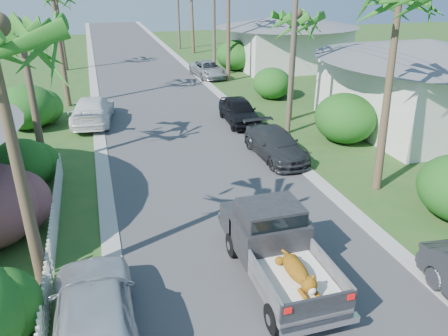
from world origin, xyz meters
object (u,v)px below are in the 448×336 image
object	(u,v)px
house_right_far	(287,43)
utility_pole_d	(178,7)
pickup_truck	(273,241)
parked_car_rm	(276,144)
palm_l_b	(19,24)
parked_car_rd	(208,69)
utility_pole_c	(214,19)
parked_car_rf	(239,111)
palm_r_b	(296,15)
parked_car_lf	(93,110)
parked_car_ln	(94,316)
house_right_near	(421,88)
utility_pole_b	(293,47)

from	to	relation	value
house_right_far	utility_pole_d	distance (m)	15.16
pickup_truck	parked_car_rm	xyz separation A→B (m)	(3.44, 7.98, -0.35)
palm_l_b	parked_car_rd	bearing A→B (deg)	53.15
parked_car_rd	utility_pole_c	xyz separation A→B (m)	(0.60, 0.26, 3.96)
parked_car_rf	palm_r_b	xyz separation A→B (m)	(3.00, -0.41, 5.23)
parked_car_rf	utility_pole_d	distance (m)	27.94
parked_car_rm	utility_pole_c	distance (m)	18.54
parked_car_rd	parked_car_lf	size ratio (longest dim) A/B	0.88
pickup_truck	house_right_far	distance (m)	30.81
parked_car_rf	parked_car_ln	distance (m)	17.04
house_right_near	parked_car_ln	bearing A→B (deg)	-147.38
parked_car_ln	utility_pole_d	distance (m)	43.83
palm_r_b	house_right_near	bearing A→B (deg)	-25.11
parked_car_ln	parked_car_rd	bearing A→B (deg)	-109.96
parked_car_rm	house_right_near	xyz separation A→B (m)	(9.40, 2.00, 1.56)
house_right_near	parked_car_rm	bearing A→B (deg)	-167.97
parked_car_rd	parked_car_ln	distance (m)	28.87
parked_car_ln	house_right_far	size ratio (longest dim) A/B	0.54
parked_car_rm	palm_l_b	size ratio (longest dim) A/B	0.61
parked_car_rd	house_right_far	world-z (taller)	house_right_far
house_right_near	utility_pole_b	bearing A→B (deg)	172.30
pickup_truck	utility_pole_d	world-z (taller)	utility_pole_d
parked_car_rd	house_right_near	size ratio (longest dim) A/B	0.51
parked_car_ln	house_right_far	bearing A→B (deg)	-121.29
palm_r_b	house_right_far	size ratio (longest dim) A/B	0.80
pickup_truck	palm_r_b	xyz separation A→B (m)	(6.44, 12.99, 4.94)
utility_pole_d	palm_l_b	bearing A→B (deg)	-111.80
parked_car_rm	parked_car_rd	distance (m)	17.80
parked_car_rm	house_right_far	world-z (taller)	house_right_far
parked_car_ln	pickup_truck	bearing A→B (deg)	-164.20
parked_car_ln	house_right_near	bearing A→B (deg)	-147.46
utility_pole_b	utility_pole_c	xyz separation A→B (m)	(0.00, 15.00, 0.00)
parked_car_rd	house_right_far	xyz separation A→B (m)	(8.00, 2.26, 1.48)
parked_car_rd	parked_car_ln	bearing A→B (deg)	-114.79
house_right_far	utility_pole_d	world-z (taller)	utility_pole_d
utility_pole_c	utility_pole_d	size ratio (longest dim) A/B	1.00
house_right_far	utility_pole_d	xyz separation A→B (m)	(-7.40, 13.00, 2.48)
parked_car_lf	house_right_near	distance (m)	18.50
utility_pole_b	house_right_near	bearing A→B (deg)	-7.70
utility_pole_b	utility_pole_d	bearing A→B (deg)	90.00
palm_l_b	house_right_near	xyz separation A→B (m)	(19.80, 0.00, -3.93)
parked_car_lf	utility_pole_b	world-z (taller)	utility_pole_b
parked_car_lf	parked_car_rd	bearing A→B (deg)	-126.44
parked_car_lf	palm_l_b	size ratio (longest dim) A/B	0.71
palm_l_b	palm_r_b	size ratio (longest dim) A/B	1.03
house_right_near	utility_pole_d	xyz separation A→B (m)	(-7.40, 31.00, 2.38)
pickup_truck	parked_car_lf	bearing A→B (deg)	106.43
parked_car_ln	parked_car_lf	distance (m)	17.23
parked_car_rf	parked_car_rd	world-z (taller)	parked_car_rf
parked_car_rm	parked_car_rf	distance (m)	5.41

